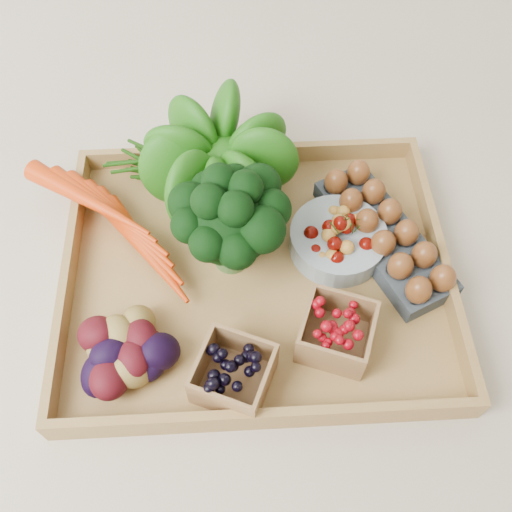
{
  "coord_description": "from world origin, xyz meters",
  "views": [
    {
      "loc": [
        -0.02,
        -0.43,
        0.73
      ],
      "look_at": [
        0.0,
        0.0,
        0.06
      ],
      "focal_mm": 40.0,
      "sensor_mm": 36.0,
      "label": 1
    }
  ],
  "objects_px": {
    "tray": "(256,275)",
    "egg_carton": "(383,238)",
    "broccoli": "(230,235)",
    "cherry_bowl": "(338,240)"
  },
  "relations": [
    {
      "from": "tray",
      "to": "egg_carton",
      "type": "relative_size",
      "value": 2.14
    },
    {
      "from": "broccoli",
      "to": "egg_carton",
      "type": "height_order",
      "value": "broccoli"
    },
    {
      "from": "tray",
      "to": "cherry_bowl",
      "type": "height_order",
      "value": "cherry_bowl"
    },
    {
      "from": "egg_carton",
      "to": "cherry_bowl",
      "type": "bearing_deg",
      "value": 158.98
    },
    {
      "from": "cherry_bowl",
      "to": "egg_carton",
      "type": "bearing_deg",
      "value": 3.1
    },
    {
      "from": "tray",
      "to": "broccoli",
      "type": "bearing_deg",
      "value": 146.26
    },
    {
      "from": "tray",
      "to": "egg_carton",
      "type": "bearing_deg",
      "value": 12.31
    },
    {
      "from": "tray",
      "to": "cherry_bowl",
      "type": "relative_size",
      "value": 3.84
    },
    {
      "from": "cherry_bowl",
      "to": "egg_carton",
      "type": "distance_m",
      "value": 0.07
    },
    {
      "from": "cherry_bowl",
      "to": "tray",
      "type": "bearing_deg",
      "value": -162.75
    }
  ]
}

